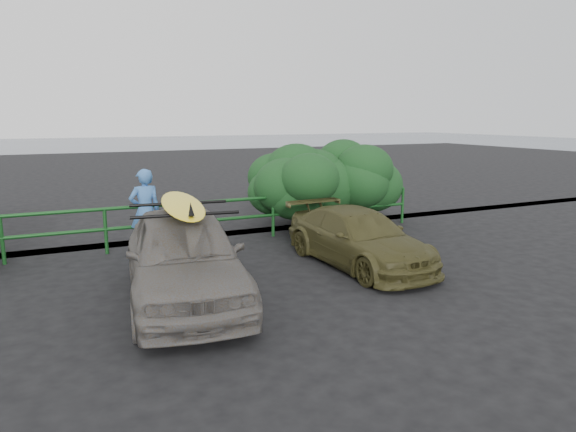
% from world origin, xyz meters
% --- Properties ---
extents(ground, '(80.00, 80.00, 0.00)m').
position_xyz_m(ground, '(0.00, 0.00, 0.00)').
color(ground, black).
extents(ocean, '(200.00, 200.00, 0.00)m').
position_xyz_m(ocean, '(0.00, 60.00, 0.00)').
color(ocean, slate).
rests_on(ocean, ground).
extents(guardrail, '(14.00, 0.08, 1.04)m').
position_xyz_m(guardrail, '(0.00, 5.00, 0.52)').
color(guardrail, '#134518').
rests_on(guardrail, ground).
extents(shrub_right, '(3.20, 2.40, 2.09)m').
position_xyz_m(shrub_right, '(5.00, 5.50, 1.05)').
color(shrub_right, '#173F19').
rests_on(shrub_right, ground).
extents(sedan, '(2.33, 4.61, 1.51)m').
position_xyz_m(sedan, '(-0.13, 1.38, 0.75)').
color(sedan, '#615C57').
rests_on(sedan, ground).
extents(olive_vehicle, '(1.77, 3.96, 1.13)m').
position_xyz_m(olive_vehicle, '(3.57, 1.94, 0.56)').
color(olive_vehicle, '#413D1C').
rests_on(olive_vehicle, ground).
extents(man, '(0.72, 0.50, 1.87)m').
position_xyz_m(man, '(-0.17, 4.76, 0.93)').
color(man, '#3E72BA').
rests_on(man, ground).
extents(roof_rack, '(1.75, 1.33, 0.05)m').
position_xyz_m(roof_rack, '(-0.13, 1.38, 1.53)').
color(roof_rack, black).
rests_on(roof_rack, sedan).
extents(surfboard, '(1.00, 3.03, 0.09)m').
position_xyz_m(surfboard, '(-0.13, 1.38, 1.60)').
color(surfboard, yellow).
rests_on(surfboard, roof_rack).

